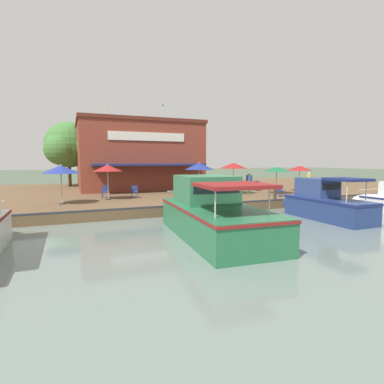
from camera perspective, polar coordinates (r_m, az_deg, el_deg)
The scene contains 23 objects.
ground_plane at distance 17.98m, azimuth 4.69°, elevation -4.28°, with size 220.00×220.00×0.00m, color #4C5B47.
quay_deck at distance 28.10m, azimuth -5.47°, elevation -0.01°, with size 22.00×56.00×0.60m, color brown.
quay_edge_fender at distance 17.96m, azimuth 4.57°, elevation -2.19°, with size 0.20×50.40×0.10m, color #2D2D33.
waterfront_restaurant at distance 30.18m, azimuth -10.52°, elevation 6.85°, with size 11.29×11.00×8.28m.
patio_umbrella_back_row at distance 20.75m, azimuth -15.79°, elevation 4.41°, with size 1.92×1.92×2.38m.
patio_umbrella_by_entrance at distance 27.37m, azimuth 19.81°, elevation 4.30°, with size 2.07×2.07×2.24m.
patio_umbrella_far_corner at distance 19.46m, azimuth -23.71°, elevation 3.97°, with size 2.17×2.17×2.37m.
patio_umbrella_mid_patio_right at distance 24.44m, azimuth 15.83°, elevation 4.22°, with size 2.02×2.02×2.19m.
patio_umbrella_near_quay_edge at distance 23.04m, azimuth 1.38°, elevation 4.95°, with size 2.24×2.24×2.50m.
patio_umbrella_mid_patio_left at distance 23.75m, azimuth 7.88°, elevation 4.99°, with size 2.15×2.15×2.49m.
cafe_chair_beside_entrance at distance 22.86m, azimuth 16.40°, elevation 0.39°, with size 0.48×0.48×0.85m.
cafe_chair_back_row_seat at distance 21.99m, azimuth -16.18°, elevation 0.19°, with size 0.53×0.53×0.85m.
cafe_chair_far_corner_seat at distance 21.42m, azimuth -10.92°, elevation 0.17°, with size 0.51×0.51×0.85m.
cafe_chair_under_first_umbrella at distance 24.13m, azimuth 20.85°, elevation 0.52°, with size 0.59×0.59×0.85m.
cafe_chair_mid_patio at distance 18.49m, azimuth -2.52°, elevation -0.61°, with size 0.46×0.46×0.85m.
cafe_chair_facing_river at distance 26.87m, azimuth 12.33°, elevation 1.27°, with size 0.50×0.50×0.85m.
person_at_quay_edge at distance 25.66m, azimuth 21.36°, elevation 2.09°, with size 0.48×0.48×1.68m.
person_mid_patio at distance 23.97m, azimuth 10.83°, elevation 2.21°, with size 0.48×0.48×1.71m.
motorboat_distant_upstream at distance 17.79m, azimuth 23.19°, elevation -1.92°, with size 5.64×1.88×2.26m.
motorboat_second_along at distance 12.90m, azimuth 3.20°, elevation -3.92°, with size 8.09×3.32×2.46m.
mooring_post at distance 20.50m, azimuth 15.51°, elevation -0.10°, with size 0.22×0.22×1.00m.
tree_downstream_bank at distance 33.18m, azimuth -17.79°, elevation 8.87°, with size 5.19×4.95×7.07m.
tree_behind_restaurant at distance 33.38m, azimuth -22.76°, elevation 8.11°, with size 4.90×4.67×6.60m.
Camera 1 is at (15.79, -8.00, 3.15)m, focal length 28.00 mm.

